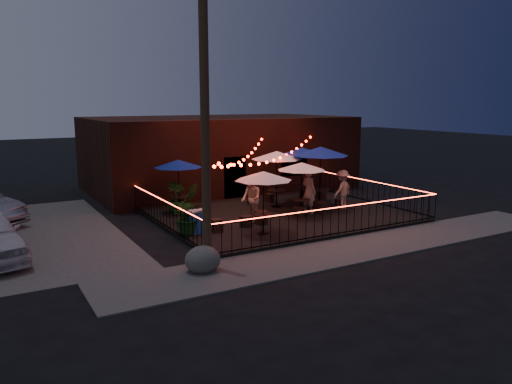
% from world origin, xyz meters
% --- Properties ---
extents(ground, '(110.00, 110.00, 0.00)m').
position_xyz_m(ground, '(0.00, 0.00, 0.00)').
color(ground, black).
rests_on(ground, ground).
extents(patio, '(10.00, 8.00, 0.15)m').
position_xyz_m(patio, '(0.00, 2.00, 0.07)').
color(patio, black).
rests_on(patio, ground).
extents(sidewalk, '(18.00, 2.50, 0.05)m').
position_xyz_m(sidewalk, '(0.00, -3.25, 0.03)').
color(sidewalk, '#474442').
rests_on(sidewalk, ground).
extents(brick_building, '(14.00, 8.00, 4.00)m').
position_xyz_m(brick_building, '(1.00, 9.99, 2.00)').
color(brick_building, '#36170E').
rests_on(brick_building, ground).
extents(utility_pole, '(0.26, 0.26, 8.00)m').
position_xyz_m(utility_pole, '(-5.40, -2.60, 4.00)').
color(utility_pole, '#3C2A18').
rests_on(utility_pole, ground).
extents(fence_front, '(10.00, 0.04, 1.04)m').
position_xyz_m(fence_front, '(0.00, -2.00, 0.66)').
color(fence_front, black).
rests_on(fence_front, patio).
extents(fence_left, '(0.04, 8.00, 1.04)m').
position_xyz_m(fence_left, '(-5.00, 2.00, 0.66)').
color(fence_left, black).
rests_on(fence_left, patio).
extents(fence_right, '(0.04, 8.00, 1.04)m').
position_xyz_m(fence_right, '(5.00, 2.00, 0.66)').
color(fence_right, black).
rests_on(fence_right, patio).
extents(festoon_lights, '(10.02, 8.72, 1.32)m').
position_xyz_m(festoon_lights, '(-1.01, 1.70, 2.52)').
color(festoon_lights, '#FF1304').
rests_on(festoon_lights, ground).
extents(cafe_table_0, '(2.75, 2.75, 2.28)m').
position_xyz_m(cafe_table_0, '(-2.21, -0.44, 2.23)').
color(cafe_table_0, black).
rests_on(cafe_table_0, patio).
extents(cafe_table_1, '(2.66, 2.66, 2.29)m').
position_xyz_m(cafe_table_1, '(-3.57, 4.37, 2.24)').
color(cafe_table_1, black).
rests_on(cafe_table_1, patio).
extents(cafe_table_2, '(2.24, 2.24, 2.25)m').
position_xyz_m(cafe_table_2, '(0.59, 1.19, 2.21)').
color(cafe_table_2, black).
rests_on(cafe_table_2, patio).
extents(cafe_table_3, '(2.70, 2.70, 2.53)m').
position_xyz_m(cafe_table_3, '(0.68, 3.25, 2.46)').
color(cafe_table_3, black).
rests_on(cafe_table_3, patio).
extents(cafe_table_4, '(3.08, 3.08, 2.75)m').
position_xyz_m(cafe_table_4, '(2.23, 2.09, 2.66)').
color(cafe_table_4, black).
rests_on(cafe_table_4, patio).
extents(cafe_table_5, '(2.76, 2.76, 2.57)m').
position_xyz_m(cafe_table_5, '(2.46, 3.80, 2.49)').
color(cafe_table_5, black).
rests_on(cafe_table_5, patio).
extents(bistro_chair_0, '(0.41, 0.41, 0.47)m').
position_xyz_m(bistro_chair_0, '(-3.57, 0.64, 0.38)').
color(bistro_chair_0, black).
rests_on(bistro_chair_0, patio).
extents(bistro_chair_1, '(0.46, 0.46, 0.42)m').
position_xyz_m(bistro_chair_1, '(-2.29, 0.71, 0.36)').
color(bistro_chair_1, black).
rests_on(bistro_chair_1, patio).
extents(bistro_chair_2, '(0.43, 0.43, 0.44)m').
position_xyz_m(bistro_chair_2, '(-3.73, 3.91, 0.37)').
color(bistro_chair_2, black).
rests_on(bistro_chair_2, patio).
extents(bistro_chair_3, '(0.48, 0.48, 0.45)m').
position_xyz_m(bistro_chair_3, '(-2.96, 3.67, 0.37)').
color(bistro_chair_3, black).
rests_on(bistro_chair_3, patio).
extents(bistro_chair_4, '(0.53, 0.53, 0.51)m').
position_xyz_m(bistro_chair_4, '(-1.55, 0.84, 0.40)').
color(bistro_chair_4, black).
rests_on(bistro_chair_4, patio).
extents(bistro_chair_5, '(0.40, 0.40, 0.42)m').
position_xyz_m(bistro_chair_5, '(0.38, 1.09, 0.36)').
color(bistro_chair_5, black).
rests_on(bistro_chair_5, patio).
extents(bistro_chair_6, '(0.48, 0.48, 0.44)m').
position_xyz_m(bistro_chair_6, '(-0.04, 4.29, 0.37)').
color(bistro_chair_6, black).
rests_on(bistro_chair_6, patio).
extents(bistro_chair_7, '(0.43, 0.43, 0.40)m').
position_xyz_m(bistro_chair_7, '(0.95, 4.31, 0.35)').
color(bistro_chair_7, black).
rests_on(bistro_chair_7, patio).
extents(bistro_chair_8, '(0.54, 0.54, 0.49)m').
position_xyz_m(bistro_chair_8, '(1.60, 1.16, 0.39)').
color(bistro_chair_8, black).
rests_on(bistro_chair_8, patio).
extents(bistro_chair_9, '(0.45, 0.45, 0.40)m').
position_xyz_m(bistro_chair_9, '(2.94, 1.55, 0.35)').
color(bistro_chair_9, black).
rests_on(bistro_chair_9, patio).
extents(bistro_chair_10, '(0.40, 0.40, 0.44)m').
position_xyz_m(bistro_chair_10, '(2.83, 4.07, 0.37)').
color(bistro_chair_10, black).
rests_on(bistro_chair_10, patio).
extents(bistro_chair_11, '(0.38, 0.38, 0.42)m').
position_xyz_m(bistro_chair_11, '(3.66, 3.83, 0.36)').
color(bistro_chair_11, black).
rests_on(bistro_chair_11, patio).
extents(patron_a, '(0.59, 0.78, 1.92)m').
position_xyz_m(patron_a, '(1.18, 1.46, 1.11)').
color(patron_a, beige).
rests_on(patron_a, patio).
extents(patron_b, '(0.79, 0.98, 1.88)m').
position_xyz_m(patron_b, '(-1.75, 1.28, 1.09)').
color(patron_b, tan).
rests_on(patron_b, patio).
extents(patron_c, '(1.27, 0.96, 1.74)m').
position_xyz_m(patron_c, '(2.97, 1.42, 1.02)').
color(patron_c, '#D6AA93').
rests_on(patron_c, patio).
extents(potted_shrub_a, '(1.30, 1.17, 1.29)m').
position_xyz_m(potted_shrub_a, '(-4.60, 0.82, 0.79)').
color(potted_shrub_a, '#113C0F').
rests_on(potted_shrub_a, patio).
extents(potted_shrub_b, '(0.89, 0.73, 1.54)m').
position_xyz_m(potted_shrub_b, '(-3.84, 2.62, 0.92)').
color(potted_shrub_b, '#11330A').
rests_on(potted_shrub_b, patio).
extents(potted_shrub_c, '(0.81, 0.81, 1.34)m').
position_xyz_m(potted_shrub_c, '(-3.77, 4.22, 0.82)').
color(potted_shrub_c, '#173E14').
rests_on(potted_shrub_c, patio).
extents(cooler, '(0.65, 0.47, 0.85)m').
position_xyz_m(cooler, '(-4.21, 0.81, 0.58)').
color(cooler, '#184FA1').
rests_on(cooler, patio).
extents(boulder, '(1.15, 1.04, 0.76)m').
position_xyz_m(boulder, '(-5.64, -2.80, 0.38)').
color(boulder, '#474742').
rests_on(boulder, ground).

